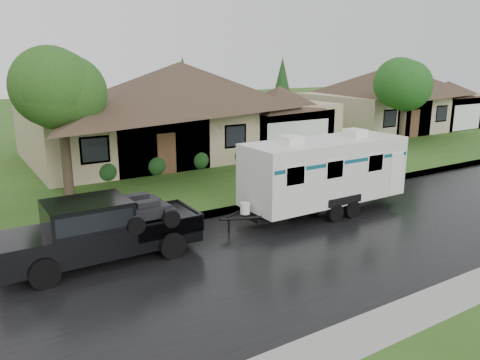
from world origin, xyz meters
The scene contains 11 objects.
ground centered at (0.00, 0.00, 0.00)m, with size 140.00×140.00×0.00m, color #2C5119.
road centered at (0.00, -2.00, 0.01)m, with size 140.00×8.00×0.01m, color black.
curb centered at (0.00, 2.25, 0.07)m, with size 140.00×0.50×0.15m, color gray.
lawn centered at (0.00, 15.00, 0.07)m, with size 140.00×26.00×0.15m, color #2C5119.
house_main centered at (2.29, 13.84, 3.59)m, with size 19.44×10.80×6.90m.
house_neighbor centered at (22.27, 14.34, 3.32)m, with size 15.12×9.72×6.45m.
tree_left_green centered at (-6.42, 7.67, 4.44)m, with size 3.73×3.73×6.18m.
tree_right_green centered at (15.32, 7.78, 4.21)m, with size 3.54×3.54×5.86m.
shrub_row centered at (2.00, 9.30, 0.65)m, with size 13.60×1.00×1.00m.
pickup_truck centered at (-7.23, 0.33, 1.02)m, with size 5.72×2.17×1.91m.
travel_trailer centered at (1.58, 0.33, 1.68)m, with size 7.05×2.48×3.16m.
Camera 1 is at (-10.61, -12.79, 5.77)m, focal length 35.00 mm.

